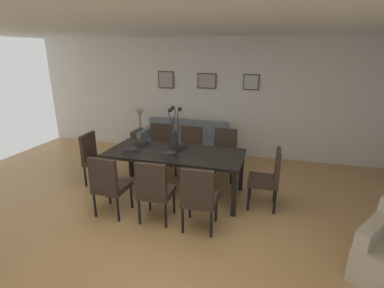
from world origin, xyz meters
TOP-DOWN VIEW (x-y plane):
  - ground_plane at (0.00, 0.00)m, footprint 9.00×9.00m
  - back_wall_panel at (0.00, 3.25)m, footprint 9.00×0.10m
  - ceiling_panel at (0.00, 0.40)m, footprint 9.00×7.20m
  - dining_table at (-0.27, 1.01)m, footprint 2.20×0.96m
  - dining_chair_near_left at (-0.94, 0.11)m, footprint 0.45×0.45m
  - dining_chair_near_right at (-0.91, 1.92)m, footprint 0.46×0.46m
  - dining_chair_far_left at (-0.25, 0.13)m, footprint 0.46×0.46m
  - dining_chair_far_right at (-0.28, 1.89)m, footprint 0.46×0.46m
  - dining_chair_mid_left at (0.38, 0.11)m, footprint 0.46×0.46m
  - dining_chair_mid_right at (0.39, 1.90)m, footprint 0.45×0.45m
  - dining_chair_head_west at (-1.78, 1.00)m, footprint 0.47×0.47m
  - dining_chair_head_east at (1.23, 1.00)m, footprint 0.45×0.45m
  - centerpiece_vase at (-0.26, 1.01)m, footprint 0.21×0.23m
  - placemat_near_left at (-0.93, 0.79)m, footprint 0.32×0.32m
  - bowl_near_left at (-0.93, 0.79)m, footprint 0.17×0.17m
  - placemat_near_right at (-0.93, 1.23)m, footprint 0.32×0.32m
  - bowl_near_right at (-0.93, 1.23)m, footprint 0.17×0.17m
  - placemat_far_left at (-0.27, 0.79)m, footprint 0.32×0.32m
  - bowl_far_left at (-0.27, 0.79)m, footprint 0.17×0.17m
  - placemat_far_right at (-0.27, 1.23)m, footprint 0.32×0.32m
  - bowl_far_right at (-0.27, 1.23)m, footprint 0.17×0.17m
  - sofa at (-0.66, 2.70)m, footprint 1.84×0.84m
  - side_table at (-1.74, 2.74)m, footprint 0.36×0.36m
  - table_lamp at (-1.74, 2.74)m, footprint 0.22×0.22m
  - framed_picture_left at (-1.23, 3.18)m, footprint 0.38×0.03m
  - framed_picture_center at (-0.27, 3.18)m, footprint 0.43×0.03m
  - framed_picture_right at (0.70, 3.18)m, footprint 0.34×0.03m

SIDE VIEW (x-z plane):
  - ground_plane at x=0.00m, z-range 0.00..0.00m
  - side_table at x=-1.74m, z-range 0.00..0.52m
  - sofa at x=-0.66m, z-range -0.12..0.68m
  - dining_chair_near_left at x=-0.94m, z-range 0.05..0.97m
  - dining_chair_near_right at x=-0.91m, z-range 0.05..0.97m
  - dining_chair_far_left at x=-0.25m, z-range 0.05..0.97m
  - dining_chair_far_right at x=-0.28m, z-range 0.05..0.97m
  - dining_chair_mid_left at x=0.38m, z-range 0.05..0.97m
  - dining_chair_mid_right at x=0.39m, z-range 0.05..0.97m
  - dining_chair_head_west at x=-1.78m, z-range 0.05..0.97m
  - dining_chair_head_east at x=1.23m, z-range 0.05..0.97m
  - dining_table at x=-0.27m, z-range 0.30..1.04m
  - placemat_near_left at x=-0.93m, z-range 0.74..0.75m
  - placemat_near_right at x=-0.93m, z-range 0.74..0.75m
  - placemat_far_left at x=-0.27m, z-range 0.74..0.75m
  - placemat_far_right at x=-0.27m, z-range 0.74..0.75m
  - bowl_near_left at x=-0.93m, z-range 0.75..0.81m
  - bowl_near_right at x=-0.93m, z-range 0.75..0.81m
  - bowl_far_left at x=-0.27m, z-range 0.75..0.81m
  - bowl_far_right at x=-0.27m, z-range 0.75..0.81m
  - table_lamp at x=-1.74m, z-range 0.64..1.15m
  - centerpiece_vase at x=-0.26m, z-range 0.66..1.39m
  - back_wall_panel at x=0.00m, z-range 0.00..2.60m
  - framed_picture_center at x=-0.27m, z-range 1.50..1.84m
  - framed_picture_left at x=-1.23m, z-range 1.47..1.86m
  - framed_picture_right at x=0.70m, z-range 1.50..1.84m
  - ceiling_panel at x=0.00m, z-range 2.60..2.68m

